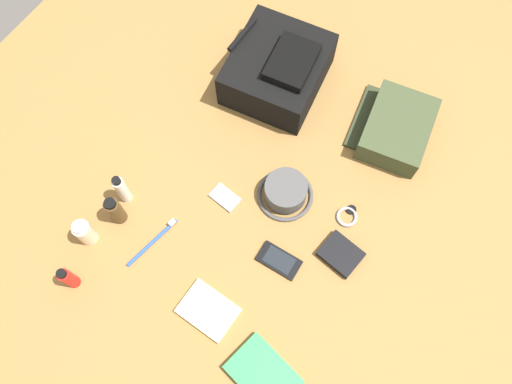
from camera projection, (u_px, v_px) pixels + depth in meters
ground_plane at (256, 198)px, 1.59m from camera, size 2.64×2.02×0.02m
backpack at (278, 69)px, 1.65m from camera, size 0.35×0.32×0.16m
toiletry_pouch at (396, 128)px, 1.61m from camera, size 0.27×0.27×0.09m
bucket_hat at (286, 192)px, 1.55m from camera, size 0.17×0.17×0.07m
sunscreen_spray at (68, 278)px, 1.44m from camera, size 0.03×0.03×0.12m
lotion_bottle at (85, 232)px, 1.49m from camera, size 0.05×0.05×0.11m
cologne_bottle at (115, 211)px, 1.50m from camera, size 0.04×0.04×0.13m
toothpaste_tube at (122, 189)px, 1.52m from camera, size 0.03×0.03×0.14m
paperback_novel at (263, 375)px, 1.39m from camera, size 0.16×0.20×0.03m
cell_phone at (279, 260)px, 1.51m from camera, size 0.07×0.12×0.01m
media_player at (225, 198)px, 1.57m from camera, size 0.06×0.09×0.01m
wristwatch at (348, 216)px, 1.55m from camera, size 0.07×0.06×0.01m
toothbrush at (155, 240)px, 1.53m from camera, size 0.19×0.04×0.02m
wallet at (341, 254)px, 1.51m from camera, size 0.10×0.12×0.02m
notepad at (208, 310)px, 1.46m from camera, size 0.11×0.15×0.02m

